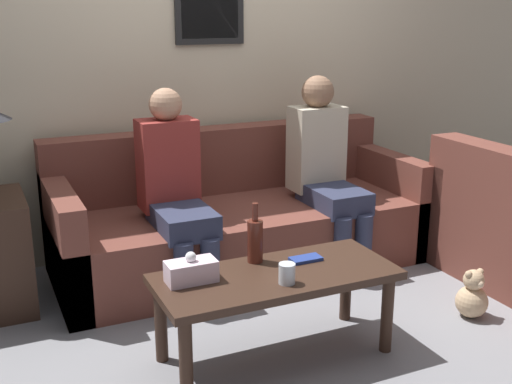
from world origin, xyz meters
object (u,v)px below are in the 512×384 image
coffee_table (276,285)px  drinking_glass (287,274)px  teddy_bear (472,296)px  person_right (325,166)px  wine_bottle (255,240)px  person_left (175,187)px  couch_main (238,221)px

coffee_table → drinking_glass: size_ratio=12.13×
coffee_table → teddy_bear: coffee_table is taller
person_right → teddy_bear: size_ratio=4.40×
wine_bottle → drinking_glass: size_ratio=3.17×
person_right → person_left: bearing=-179.5°
wine_bottle → person_left: person_left is taller
person_right → teddy_bear: person_right is taller
coffee_table → drinking_glass: 0.17m
person_right → coffee_table: bearing=-130.6°
wine_bottle → couch_main: bearing=71.7°
couch_main → person_right: person_right is taller
wine_bottle → teddy_bear: 1.29m
wine_bottle → person_left: size_ratio=0.25×
drinking_glass → person_left: 1.12m
drinking_glass → person_left: (-0.17, 1.09, 0.15)m
teddy_bear → drinking_glass: bearing=-177.8°
person_left → person_right: 1.02m
wine_bottle → drinking_glass: bearing=-85.4°
person_right → drinking_glass: bearing=-127.4°
drinking_glass → person_left: bearing=99.1°
wine_bottle → person_right: bearing=42.9°
wine_bottle → drinking_glass: wine_bottle is taller
couch_main → teddy_bear: bearing=-55.5°
wine_bottle → drinking_glass: (0.02, -0.30, -0.07)m
couch_main → wine_bottle: bearing=-108.3°
drinking_glass → person_right: 1.40m
wine_bottle → teddy_bear: size_ratio=1.08×
coffee_table → wine_bottle: 0.25m
drinking_glass → person_right: size_ratio=0.08×
wine_bottle → person_right: 1.19m
person_right → wine_bottle: bearing=-137.1°
coffee_table → person_left: size_ratio=0.97×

